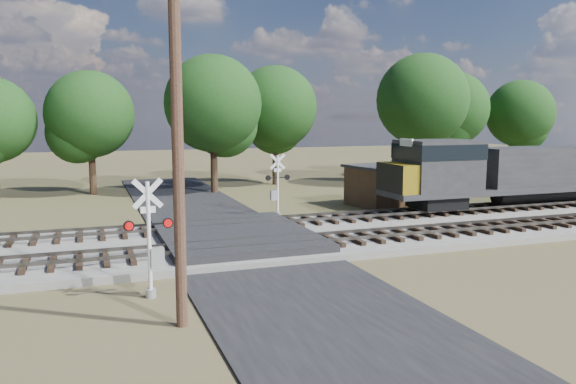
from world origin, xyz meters
name	(u,v)px	position (x,y,z in m)	size (l,w,h in m)	color
ground	(237,245)	(0.00, 0.00, 0.00)	(160.00, 160.00, 0.00)	#444625
ballast_bed	(414,227)	(10.00, 0.50, 0.15)	(140.00, 10.00, 0.30)	gray
road	(237,245)	(0.00, 0.00, 0.04)	(7.00, 60.00, 0.08)	black
crossing_panel	(235,237)	(0.00, 0.50, 0.32)	(7.00, 9.00, 0.62)	#262628
track_near	(314,241)	(3.12, -2.00, 0.41)	(140.00, 2.60, 0.33)	black
track_far	(279,222)	(3.12, 3.00, 0.41)	(140.00, 2.60, 0.33)	black
crossing_signal_near	(152,248)	(-4.63, -6.53, 1.69)	(1.64, 0.36, 4.06)	silver
crossing_signal_far	(276,190)	(4.27, 6.84, 1.60)	(1.55, 0.34, 3.85)	silver
utility_pole	(178,143)	(-4.14, -9.50, 5.34)	(2.46, 0.34, 10.07)	#342217
equipment_shed	(382,185)	(12.39, 8.32, 1.42)	(4.65, 4.65, 2.80)	#482D1E
treeline	(275,107)	(8.69, 20.37, 6.87)	(85.44, 12.45, 11.72)	black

